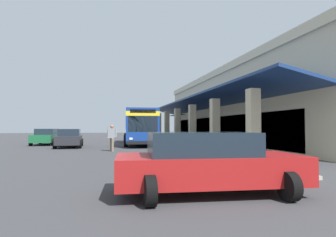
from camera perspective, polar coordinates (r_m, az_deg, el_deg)
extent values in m
plane|color=#38383A|center=(29.35, 7.81, -4.92)|extent=(120.00, 120.00, 0.00)
cube|color=#9E998E|center=(26.27, 0.93, -5.17)|extent=(36.44, 0.50, 0.12)
cube|color=#C6B793|center=(30.07, 19.20, 1.38)|extent=(30.37, 11.29, 6.45)
cube|color=beige|center=(30.46, 19.13, 8.01)|extent=(30.67, 11.59, 0.60)
cube|color=#C6B793|center=(38.83, -1.84, -1.56)|extent=(0.55, 0.55, 3.55)
cube|color=#C6B793|center=(33.88, -0.24, -1.53)|extent=(0.55, 0.55, 3.55)
cube|color=#C6B793|center=(28.95, 1.92, -1.47)|extent=(0.55, 0.55, 3.55)
cube|color=#C6B793|center=(24.09, 4.95, -1.39)|extent=(0.55, 0.55, 3.55)
cube|color=#C6B793|center=(19.33, 9.50, -1.26)|extent=(0.55, 0.55, 3.55)
cube|color=#C6B793|center=(14.76, 16.93, -1.04)|extent=(0.55, 0.55, 3.55)
cube|color=navy|center=(27.01, 6.00, 3.07)|extent=(30.37, 3.16, 0.82)
cube|color=#19232D|center=(27.48, 9.26, -2.20)|extent=(25.51, 0.08, 2.40)
cube|color=navy|center=(26.72, -5.82, -1.53)|extent=(11.15, 3.33, 2.75)
cube|color=yellow|center=(26.74, -5.82, 0.45)|extent=(11.18, 3.35, 0.36)
cube|color=#19232D|center=(27.02, -5.85, -1.06)|extent=(9.40, 3.24, 0.90)
cube|color=#19232D|center=(21.26, -5.12, -1.12)|extent=(0.22, 2.24, 1.20)
cube|color=black|center=(21.28, -5.11, 1.49)|extent=(0.20, 1.94, 0.28)
cube|color=black|center=(21.16, -5.11, -4.91)|extent=(0.37, 2.46, 0.24)
cube|color=silver|center=(21.29, -2.71, -4.09)|extent=(0.08, 0.24, 0.16)
cube|color=silver|center=(21.19, -7.53, -4.09)|extent=(0.08, 0.24, 0.16)
cube|color=silver|center=(28.26, -5.96, 1.48)|extent=(2.52, 1.95, 0.24)
cylinder|color=black|center=(23.22, -2.25, -4.52)|extent=(1.00, 0.30, 1.00)
cylinder|color=black|center=(23.08, -8.57, -4.52)|extent=(1.00, 0.30, 1.00)
cylinder|color=black|center=(29.90, -3.67, -3.92)|extent=(1.00, 0.30, 1.00)
cylinder|color=black|center=(29.79, -8.57, -3.91)|extent=(1.00, 0.30, 1.00)
cube|color=#195933|center=(28.24, -23.49, -3.69)|extent=(4.48, 2.02, 0.66)
cube|color=#19232D|center=(28.42, -23.38, -2.47)|extent=(2.54, 1.70, 0.54)
cylinder|color=black|center=(26.59, -22.37, -4.43)|extent=(0.64, 0.22, 0.64)
cylinder|color=black|center=(27.04, -26.11, -4.34)|extent=(0.64, 0.22, 0.64)
cylinder|color=black|center=(29.52, -21.11, -4.18)|extent=(0.64, 0.22, 0.64)
cylinder|color=black|center=(29.92, -24.50, -4.10)|extent=(0.64, 0.22, 0.64)
cube|color=#232328|center=(23.93, -19.41, -4.10)|extent=(4.47, 1.97, 0.66)
cube|color=#19232D|center=(24.12, -19.36, -2.65)|extent=(2.52, 1.68, 0.54)
cylinder|color=black|center=(22.40, -17.41, -5.00)|extent=(0.64, 0.22, 0.64)
cylinder|color=black|center=(22.55, -22.00, -4.93)|extent=(0.64, 0.22, 0.64)
cylinder|color=black|center=(25.39, -17.12, -4.62)|extent=(0.64, 0.22, 0.64)
cylinder|color=black|center=(25.52, -21.18, -4.56)|extent=(0.64, 0.22, 0.64)
cube|color=maroon|center=(6.88, 8.42, -10.06)|extent=(2.15, 4.53, 0.66)
cube|color=#19232D|center=(6.77, 6.77, -5.10)|extent=(1.78, 2.58, 0.54)
cylinder|color=black|center=(8.28, 16.77, -10.56)|extent=(0.64, 0.22, 0.64)
cylinder|color=black|center=(6.71, 23.38, -12.57)|extent=(0.64, 0.22, 0.64)
cylinder|color=black|center=(7.55, -4.76, -11.48)|extent=(0.64, 0.22, 0.64)
cylinder|color=black|center=(5.79, -3.71, -14.47)|extent=(0.64, 0.22, 0.64)
cylinder|color=#726651|center=(19.15, -11.49, -5.24)|extent=(0.16, 0.16, 0.88)
cylinder|color=#726651|center=(18.94, -11.19, -5.28)|extent=(0.16, 0.16, 0.88)
cube|color=gray|center=(19.01, -11.32, -2.95)|extent=(0.42, 0.56, 0.66)
sphere|color=#8C664C|center=(19.01, -11.32, -1.60)|extent=(0.24, 0.24, 0.24)
cylinder|color=gray|center=(19.18, -12.10, -2.83)|extent=(0.09, 0.09, 0.59)
cylinder|color=gray|center=(18.85, -10.53, -2.86)|extent=(0.09, 0.09, 0.59)
cube|color=#4C4742|center=(29.60, 1.96, -4.30)|extent=(0.79, 0.79, 0.63)
cylinder|color=#332319|center=(29.59, 1.96, -3.67)|extent=(0.67, 0.67, 0.02)
cylinder|color=brown|center=(29.58, 1.96, -1.62)|extent=(0.16, 0.16, 2.14)
ellipsoid|color=#286B33|center=(29.15, 2.43, 0.91)|extent=(1.05, 0.43, 0.18)
ellipsoid|color=#286B33|center=(29.63, 2.75, 0.83)|extent=(0.37, 0.85, 0.14)
ellipsoid|color=#286B33|center=(29.99, 1.75, 0.81)|extent=(0.80, 0.24, 0.15)
ellipsoid|color=#286B33|center=(29.54, 1.14, 0.59)|extent=(0.29, 0.87, 0.15)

